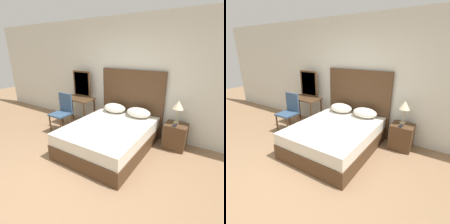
{
  "view_description": "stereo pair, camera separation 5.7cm",
  "coord_description": "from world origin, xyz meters",
  "views": [
    {
      "loc": [
        1.85,
        -1.38,
        1.98
      ],
      "look_at": [
        0.09,
        1.45,
        0.78
      ],
      "focal_mm": 28.0,
      "sensor_mm": 36.0,
      "label": 1
    },
    {
      "loc": [
        1.9,
        -1.35,
        1.98
      ],
      "look_at": [
        0.09,
        1.45,
        0.78
      ],
      "focal_mm": 28.0,
      "sensor_mm": 36.0,
      "label": 2
    }
  ],
  "objects": [
    {
      "name": "wall_back",
      "position": [
        0.0,
        2.4,
        1.35
      ],
      "size": [
        10.0,
        0.06,
        2.7
      ],
      "color": "silver",
      "rests_on": "ground_plane"
    },
    {
      "name": "ground_plane",
      "position": [
        0.0,
        0.0,
        0.0
      ],
      "size": [
        16.0,
        16.0,
        0.0
      ],
      "primitive_type": "plane",
      "color": "#8C6B4C"
    },
    {
      "name": "phone_on_nightstand",
      "position": [
        1.22,
        2.0,
        0.54
      ],
      "size": [
        0.09,
        0.16,
        0.01
      ],
      "color": "black",
      "rests_on": "nightstand"
    },
    {
      "name": "table_lamp",
      "position": [
        1.22,
        2.17,
        0.91
      ],
      "size": [
        0.23,
        0.23,
        0.48
      ],
      "color": "tan",
      "rests_on": "nightstand"
    },
    {
      "name": "chair",
      "position": [
        -1.36,
        1.45,
        0.55
      ],
      "size": [
        0.43,
        0.44,
        0.96
      ],
      "color": "#334C6B",
      "rests_on": "ground_plane"
    },
    {
      "name": "nightstand",
      "position": [
        1.24,
        2.1,
        0.27
      ],
      "size": [
        0.44,
        0.39,
        0.53
      ],
      "color": "#4C331E",
      "rests_on": "ground_plane"
    },
    {
      "name": "bed",
      "position": [
        0.09,
        1.35,
        0.26
      ],
      "size": [
        1.51,
        1.91,
        0.53
      ],
      "color": "#4C331E",
      "rests_on": "ground_plane"
    },
    {
      "name": "pillow_left",
      "position": [
        -0.22,
        2.07,
        0.64
      ],
      "size": [
        0.56,
        0.38,
        0.21
      ],
      "color": "silver",
      "rests_on": "bed"
    },
    {
      "name": "headboard",
      "position": [
        0.09,
        2.33,
        0.77
      ],
      "size": [
        1.59,
        0.05,
        1.54
      ],
      "color": "#4C331E",
      "rests_on": "ground_plane"
    },
    {
      "name": "phone_on_bed",
      "position": [
        0.12,
        1.48,
        0.54
      ],
      "size": [
        0.15,
        0.16,
        0.01
      ],
      "color": "#B7B7BC",
      "rests_on": "bed"
    },
    {
      "name": "pillow_right",
      "position": [
        0.4,
        2.07,
        0.64
      ],
      "size": [
        0.56,
        0.38,
        0.21
      ],
      "color": "silver",
      "rests_on": "bed"
    },
    {
      "name": "vanity_mirror",
      "position": [
        -1.33,
        2.18,
        1.1
      ],
      "size": [
        0.56,
        0.03,
        0.69
      ],
      "color": "#4C331E",
      "rests_on": "vanity_desk"
    },
    {
      "name": "vanity_desk",
      "position": [
        -1.33,
        1.96,
        0.62
      ],
      "size": [
        0.9,
        0.49,
        0.76
      ],
      "color": "#4C331E",
      "rests_on": "ground_plane"
    }
  ]
}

